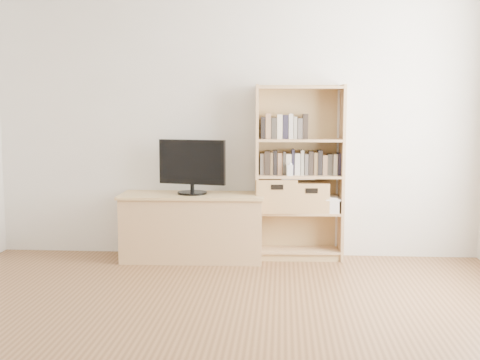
# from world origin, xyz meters

# --- Properties ---
(back_wall) EXTENTS (4.50, 0.02, 2.60)m
(back_wall) POSITION_xyz_m (0.00, 2.50, 1.30)
(back_wall) COLOR silver
(back_wall) RESTS_ON floor
(tv_stand) EXTENTS (1.28, 0.51, 0.58)m
(tv_stand) POSITION_xyz_m (-0.37, 2.26, 0.29)
(tv_stand) COLOR #A67D55
(tv_stand) RESTS_ON floor
(bookshelf) EXTENTS (0.80, 0.31, 1.59)m
(bookshelf) POSITION_xyz_m (0.60, 2.36, 0.79)
(bookshelf) COLOR #A67D55
(bookshelf) RESTS_ON floor
(television) EXTENTS (0.62, 0.19, 0.49)m
(television) POSITION_xyz_m (-0.37, 2.26, 0.85)
(television) COLOR black
(television) RESTS_ON tv_stand
(books_row_mid) EXTENTS (0.89, 0.18, 0.24)m
(books_row_mid) POSITION_xyz_m (0.60, 2.38, 0.90)
(books_row_mid) COLOR #514B47
(books_row_mid) RESTS_ON bookshelf
(books_row_upper) EXTENTS (0.35, 0.15, 0.18)m
(books_row_upper) POSITION_xyz_m (0.42, 2.37, 1.19)
(books_row_upper) COLOR #514B47
(books_row_upper) RESTS_ON bookshelf
(baby_monitor) EXTENTS (0.05, 0.03, 0.10)m
(baby_monitor) POSITION_xyz_m (0.51, 2.27, 0.82)
(baby_monitor) COLOR white
(baby_monitor) RESTS_ON bookshelf
(basket_left) EXTENTS (0.39, 0.33, 0.30)m
(basket_left) POSITION_xyz_m (0.39, 2.35, 0.59)
(basket_left) COLOR #AA774D
(basket_left) RESTS_ON bookshelf
(basket_right) EXTENTS (0.34, 0.29, 0.27)m
(basket_right) POSITION_xyz_m (0.70, 2.36, 0.57)
(basket_right) COLOR #AA774D
(basket_right) RESTS_ON bookshelf
(laptop) EXTENTS (0.32, 0.24, 0.02)m
(laptop) POSITION_xyz_m (0.58, 2.35, 0.75)
(laptop) COLOR silver
(laptop) RESTS_ON basket_left
(magazine_stack) EXTENTS (0.18, 0.26, 0.12)m
(magazine_stack) POSITION_xyz_m (0.87, 2.36, 0.50)
(magazine_stack) COLOR silver
(magazine_stack) RESTS_ON bookshelf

